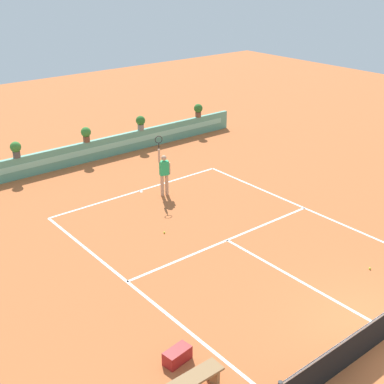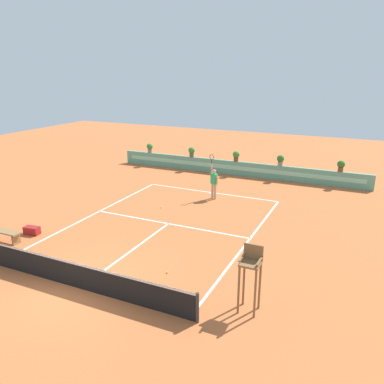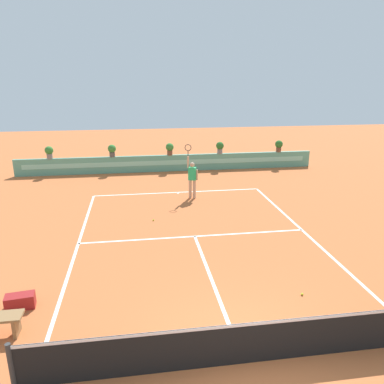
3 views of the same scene
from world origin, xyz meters
name	(u,v)px [view 1 (image 1 of 3)]	position (x,y,z in m)	size (l,w,h in m)	color
ground_plane	(235,245)	(0.00, 6.00, 0.00)	(60.00, 60.00, 0.00)	#BC6033
court_lines	(221,237)	(0.00, 6.72, 0.00)	(8.32, 11.94, 0.01)	white
back_wall_barrier	(87,152)	(0.00, 16.39, 0.50)	(18.00, 0.21, 1.00)	#599E84
bench_courtside	(191,383)	(-5.45, 1.64, 0.38)	(1.60, 0.44, 0.51)	olive
gear_bag	(177,356)	(-5.02, 2.70, 0.18)	(0.70, 0.36, 0.36)	maroon
tennis_player	(164,171)	(0.58, 10.88, 1.05)	(0.60, 0.32, 2.58)	tan
tennis_ball_near_baseline	(164,232)	(-1.41, 8.18, 0.03)	(0.07, 0.07, 0.07)	#CCE033
tennis_ball_mid_court	(370,269)	(2.22, 2.17, 0.03)	(0.07, 0.07, 0.07)	#CCE033
potted_plant_centre	(86,133)	(0.04, 16.39, 1.41)	(0.48, 0.48, 0.72)	brown
potted_plant_far_right	(198,110)	(6.94, 16.39, 1.41)	(0.48, 0.48, 0.72)	brown
potted_plant_left	(16,148)	(-3.39, 16.39, 1.41)	(0.48, 0.48, 0.72)	#514C47
potted_plant_right	(141,122)	(3.14, 16.39, 1.41)	(0.48, 0.48, 0.72)	gray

